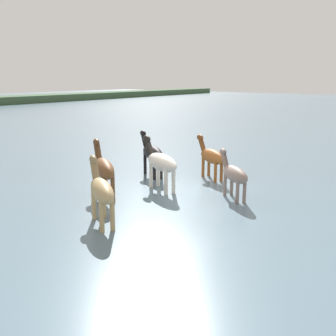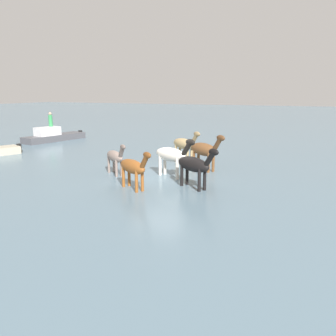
{
  "view_description": "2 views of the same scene",
  "coord_description": "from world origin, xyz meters",
  "px_view_note": "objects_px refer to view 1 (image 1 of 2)",
  "views": [
    {
      "loc": [
        -11.56,
        -8.58,
        4.3
      ],
      "look_at": [
        -0.76,
        -0.25,
        1.1
      ],
      "focal_mm": 41.67,
      "sensor_mm": 36.0,
      "label": 1
    },
    {
      "loc": [
        14.96,
        7.06,
        4.12
      ],
      "look_at": [
        0.98,
        0.86,
        0.71
      ],
      "focal_mm": 36.94,
      "sensor_mm": 36.0,
      "label": 2
    }
  ],
  "objects_px": {
    "horse_dun_straggler": "(161,162)",
    "horse_rear_stallion": "(152,153)",
    "horse_pinto_flank": "(211,156)",
    "horse_gray_outer": "(234,174)",
    "horse_chestnut_trailing": "(103,168)",
    "horse_dark_mare": "(101,190)"
  },
  "relations": [
    {
      "from": "horse_dun_straggler",
      "to": "horse_rear_stallion",
      "type": "distance_m",
      "value": 2.23
    },
    {
      "from": "horse_dun_straggler",
      "to": "horse_pinto_flank",
      "type": "bearing_deg",
      "value": -81.06
    },
    {
      "from": "horse_gray_outer",
      "to": "horse_rear_stallion",
      "type": "bearing_deg",
      "value": 25.78
    },
    {
      "from": "horse_gray_outer",
      "to": "horse_pinto_flank",
      "type": "bearing_deg",
      "value": -6.92
    },
    {
      "from": "horse_dun_straggler",
      "to": "horse_chestnut_trailing",
      "type": "relative_size",
      "value": 1.05
    },
    {
      "from": "horse_dun_straggler",
      "to": "horse_dark_mare",
      "type": "bearing_deg",
      "value": 124.97
    },
    {
      "from": "horse_dark_mare",
      "to": "horse_rear_stallion",
      "type": "distance_m",
      "value": 5.92
    },
    {
      "from": "horse_dun_straggler",
      "to": "horse_pinto_flank",
      "type": "relative_size",
      "value": 1.16
    },
    {
      "from": "horse_dun_straggler",
      "to": "horse_pinto_flank",
      "type": "height_order",
      "value": "horse_dun_straggler"
    },
    {
      "from": "horse_chestnut_trailing",
      "to": "horse_rear_stallion",
      "type": "height_order",
      "value": "horse_chestnut_trailing"
    },
    {
      "from": "horse_chestnut_trailing",
      "to": "horse_rear_stallion",
      "type": "bearing_deg",
      "value": -47.31
    },
    {
      "from": "horse_pinto_flank",
      "to": "horse_dun_straggler",
      "type": "bearing_deg",
      "value": 105.4
    },
    {
      "from": "horse_pinto_flank",
      "to": "horse_dark_mare",
      "type": "distance_m",
      "value": 6.55
    },
    {
      "from": "horse_dun_straggler",
      "to": "horse_pinto_flank",
      "type": "xyz_separation_m",
      "value": [
        2.67,
        -0.64,
        -0.12
      ]
    },
    {
      "from": "horse_chestnut_trailing",
      "to": "horse_pinto_flank",
      "type": "bearing_deg",
      "value": -77.26
    },
    {
      "from": "horse_dun_straggler",
      "to": "horse_gray_outer",
      "type": "bearing_deg",
      "value": -143.39
    },
    {
      "from": "horse_gray_outer",
      "to": "horse_dark_mare",
      "type": "relative_size",
      "value": 0.85
    },
    {
      "from": "horse_gray_outer",
      "to": "horse_rear_stallion",
      "type": "xyz_separation_m",
      "value": [
        0.77,
        4.46,
        0.12
      ]
    },
    {
      "from": "horse_chestnut_trailing",
      "to": "horse_rear_stallion",
      "type": "distance_m",
      "value": 3.61
    },
    {
      "from": "horse_dun_straggler",
      "to": "horse_chestnut_trailing",
      "type": "bearing_deg",
      "value": 87.22
    },
    {
      "from": "horse_pinto_flank",
      "to": "horse_dark_mare",
      "type": "bearing_deg",
      "value": 120.83
    },
    {
      "from": "horse_gray_outer",
      "to": "horse_dark_mare",
      "type": "xyz_separation_m",
      "value": [
        -4.58,
        1.93,
        0.12
      ]
    }
  ]
}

